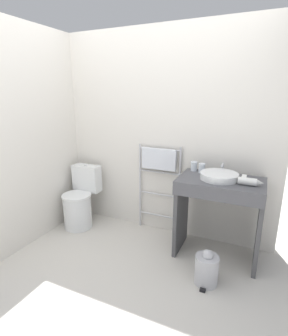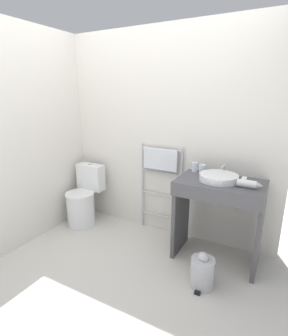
# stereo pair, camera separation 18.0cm
# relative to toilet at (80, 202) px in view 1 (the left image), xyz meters

# --- Properties ---
(ground_plane) EXTENTS (12.00, 12.00, 0.00)m
(ground_plane) POSITION_rel_toilet_xyz_m (0.96, -0.94, -0.32)
(ground_plane) COLOR beige
(wall_back) EXTENTS (2.70, 0.12, 2.39)m
(wall_back) POSITION_rel_toilet_xyz_m (0.96, 0.40, 0.87)
(wall_back) COLOR silver
(wall_back) RESTS_ON ground_plane
(wall_side) EXTENTS (0.12, 1.92, 2.39)m
(wall_side) POSITION_rel_toilet_xyz_m (-0.32, -0.30, 0.87)
(wall_side) COLOR silver
(wall_side) RESTS_ON ground_plane
(toilet) EXTENTS (0.37, 0.49, 0.78)m
(toilet) POSITION_rel_toilet_xyz_m (0.00, 0.00, 0.00)
(toilet) COLOR white
(toilet) RESTS_ON ground_plane
(towel_radiator) EXTENTS (0.53, 0.06, 1.09)m
(towel_radiator) POSITION_rel_toilet_xyz_m (0.97, 0.29, 0.49)
(towel_radiator) COLOR silver
(towel_radiator) RESTS_ON ground_plane
(vanity_counter) EXTENTS (0.83, 0.52, 0.86)m
(vanity_counter) POSITION_rel_toilet_xyz_m (1.73, 0.03, 0.25)
(vanity_counter) COLOR #4C4C51
(vanity_counter) RESTS_ON ground_plane
(sink_basin) EXTENTS (0.37, 0.37, 0.06)m
(sink_basin) POSITION_rel_toilet_xyz_m (1.71, 0.04, 0.57)
(sink_basin) COLOR white
(sink_basin) RESTS_ON vanity_counter
(faucet) EXTENTS (0.02, 0.10, 0.11)m
(faucet) POSITION_rel_toilet_xyz_m (1.71, 0.24, 0.61)
(faucet) COLOR silver
(faucet) RESTS_ON vanity_counter
(cup_near_wall) EXTENTS (0.07, 0.07, 0.10)m
(cup_near_wall) POSITION_rel_toilet_xyz_m (1.41, 0.23, 0.59)
(cup_near_wall) COLOR silver
(cup_near_wall) RESTS_ON vanity_counter
(cup_near_edge) EXTENTS (0.07, 0.07, 0.10)m
(cup_near_edge) POSITION_rel_toilet_xyz_m (1.50, 0.19, 0.59)
(cup_near_edge) COLOR silver
(cup_near_edge) RESTS_ON vanity_counter
(hair_dryer) EXTENTS (0.22, 0.17, 0.07)m
(hair_dryer) POSITION_rel_toilet_xyz_m (1.99, -0.02, 0.57)
(hair_dryer) COLOR white
(hair_dryer) RESTS_ON vanity_counter
(trash_bin) EXTENTS (0.21, 0.25, 0.34)m
(trash_bin) POSITION_rel_toilet_xyz_m (1.73, -0.42, -0.18)
(trash_bin) COLOR #B7B7BC
(trash_bin) RESTS_ON ground_plane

